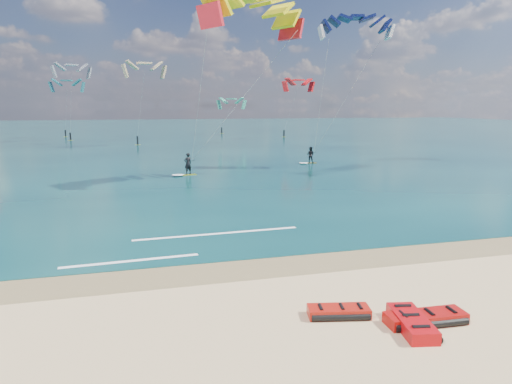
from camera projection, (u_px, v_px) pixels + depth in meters
ground at (166, 161)px, 52.86m from camera, size 320.00×320.00×0.00m
wet_sand_strip at (230, 270)px, 17.72m from camera, size 320.00×2.40×0.01m
sea at (149, 131)px, 113.65m from camera, size 320.00×200.00×0.04m
packed_kite_left at (425, 323)px, 13.41m from camera, size 2.65×1.20×0.39m
packed_kite_mid at (338, 316)px, 13.85m from camera, size 2.19×1.38×0.36m
packed_kite_right at (411, 329)px, 13.08m from camera, size 1.60×2.43×0.43m
kitesurfer_main at (221, 79)px, 38.07m from camera, size 12.96×9.31×16.40m
kitesurfer_far at (333, 85)px, 46.57m from camera, size 8.43×7.69×16.00m
shoreline_foam at (187, 243)px, 21.06m from camera, size 11.08×3.64×0.01m
distant_kites at (103, 109)px, 83.27m from camera, size 75.46×39.91×13.13m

